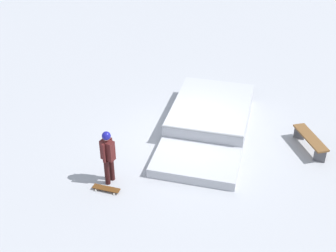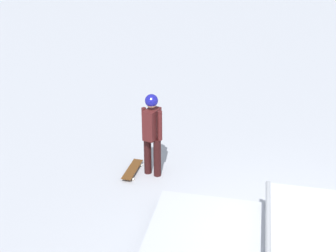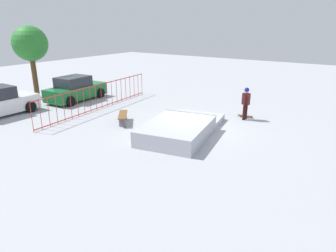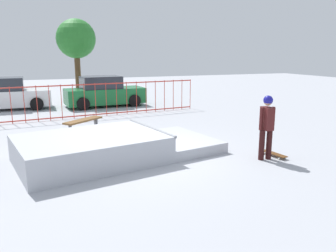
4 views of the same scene
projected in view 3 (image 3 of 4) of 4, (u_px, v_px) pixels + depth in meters
The scene contains 8 objects.
ground_plane at pixel (196, 130), 14.61m from camera, with size 60.00×60.00×0.00m, color #A8AAB2.
skate_ramp at pixel (181, 128), 13.84m from camera, with size 5.79×3.56×0.74m.
skater at pixel (246, 101), 15.84m from camera, with size 0.44×0.40×1.73m.
skateboard at pixel (245, 116), 16.51m from camera, with size 0.35×0.82×0.09m.
perimeter_fence at pixel (99, 97), 17.86m from camera, with size 9.27×0.97×1.50m.
park_bench at pixel (123, 116), 15.48m from camera, with size 1.49×1.32×0.48m.
parked_car_green at pixel (76, 89), 19.97m from camera, with size 4.21×2.14×1.60m.
distant_tree at pixel (30, 44), 19.87m from camera, with size 2.28×2.28×4.75m.
Camera 3 is at (-12.14, -6.65, 4.87)m, focal length 32.39 mm.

